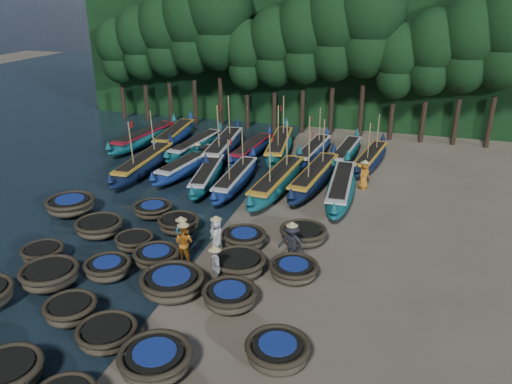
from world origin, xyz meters
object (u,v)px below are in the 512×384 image
(coracle_15, at_px, (99,227))
(coracle_20, at_px, (71,205))
(fisherman_0, at_px, (216,235))
(fisherman_5, at_px, (198,155))
(coracle_18, at_px, (239,264))
(long_boat_4, at_px, (207,175))
(fisherman_4, at_px, (215,266))
(long_boat_7, at_px, (314,176))
(long_boat_16, at_px, (346,152))
(fisherman_3, at_px, (291,243))
(fisherman_6, at_px, (364,174))
(coracle_13, at_px, (172,283))
(coracle_12, at_px, (108,268))
(long_boat_2, at_px, (144,163))
(long_boat_5, at_px, (236,178))
(long_boat_9, at_px, (145,137))
(coracle_24, at_px, (303,234))
(fisherman_1, at_px, (182,233))
(long_boat_10, at_px, (175,135))
(coracle_17, at_px, (157,257))
(coracle_7, at_px, (107,334))
(long_boat_3, at_px, (190,164))
(long_boat_8, at_px, (341,187))
(long_boat_14, at_px, (279,146))
(coracle_9, at_px, (278,351))
(coracle_23, at_px, (244,239))
(coracle_21, at_px, (153,209))
(long_boat_17, at_px, (371,158))
(long_boat_12, at_px, (224,146))
(long_boat_13, at_px, (252,149))
(coracle_19, at_px, (294,270))
(fisherman_2, at_px, (184,242))
(coracle_6, at_px, (71,310))
(coracle_10, at_px, (43,253))
(coracle_11, at_px, (50,275))
(long_boat_6, at_px, (277,181))
(coracle_16, at_px, (134,241))
(coracle_22, at_px, (178,224))
(coracle_14, at_px, (230,296))
(coracle_2, at_px, (8,373))

(coracle_15, distance_m, coracle_20, 3.26)
(fisherman_0, xyz_separation_m, fisherman_5, (-5.31, 10.37, -0.10))
(coracle_18, xyz_separation_m, long_boat_4, (-5.09, 9.16, 0.06))
(long_boat_4, height_order, fisherman_4, fisherman_4)
(fisherman_5, bearing_deg, long_boat_7, 167.06)
(long_boat_16, bearing_deg, fisherman_3, -86.23)
(coracle_20, distance_m, fisherman_6, 16.23)
(fisherman_0, bearing_deg, coracle_13, -52.20)
(coracle_12, xyz_separation_m, long_boat_2, (-4.63, 11.53, 0.17))
(long_boat_16, bearing_deg, long_boat_5, -123.10)
(long_boat_9, height_order, fisherman_3, fisherman_3)
(coracle_24, height_order, fisherman_1, fisherman_1)
(fisherman_6, bearing_deg, coracle_13, -174.38)
(long_boat_10, bearing_deg, coracle_17, -73.34)
(coracle_7, bearing_deg, fisherman_3, 56.32)
(fisherman_0, bearing_deg, long_boat_3, 166.45)
(long_boat_4, relative_size, long_boat_8, 0.86)
(coracle_12, distance_m, long_boat_16, 19.14)
(long_boat_4, height_order, long_boat_16, long_boat_4)
(long_boat_9, bearing_deg, long_boat_14, 10.33)
(long_boat_7, bearing_deg, fisherman_3, -79.24)
(coracle_9, distance_m, coracle_23, 7.60)
(fisherman_3, bearing_deg, long_boat_10, 138.32)
(long_boat_8, bearing_deg, coracle_20, -157.11)
(long_boat_9, relative_size, fisherman_4, 4.68)
(coracle_15, xyz_separation_m, coracle_21, (1.43, 2.62, -0.05))
(long_boat_17, bearing_deg, long_boat_12, -167.50)
(long_boat_3, xyz_separation_m, fisherman_3, (8.68, -9.07, 0.39))
(coracle_18, xyz_separation_m, long_boat_13, (-4.07, 14.83, 0.05))
(coracle_19, height_order, fisherman_2, fisherman_2)
(coracle_6, bearing_deg, coracle_10, 139.26)
(coracle_11, xyz_separation_m, coracle_20, (-3.40, 6.02, 0.02))
(long_boat_3, distance_m, long_boat_6, 6.24)
(coracle_18, bearing_deg, coracle_6, -135.32)
(fisherman_4, bearing_deg, coracle_11, -108.77)
(coracle_19, xyz_separation_m, long_boat_10, (-12.83, 15.97, 0.19))
(coracle_16, bearing_deg, fisherman_0, 9.72)
(coracle_11, relative_size, coracle_22, 1.17)
(coracle_14, bearing_deg, long_boat_17, 78.39)
(coracle_18, distance_m, fisherman_3, 2.43)
(coracle_10, bearing_deg, coracle_11, -44.66)
(long_boat_13, bearing_deg, coracle_14, -70.55)
(fisherman_4, bearing_deg, coracle_21, -168.85)
(long_boat_14, relative_size, long_boat_17, 1.20)
(long_boat_3, relative_size, long_boat_10, 0.95)
(long_boat_3, xyz_separation_m, long_boat_17, (10.83, 4.60, -0.04))
(coracle_2, height_order, coracle_16, coracle_2)
(coracle_18, relative_size, coracle_24, 1.00)
(long_boat_4, height_order, long_boat_5, long_boat_5)
(coracle_9, relative_size, coracle_24, 0.89)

